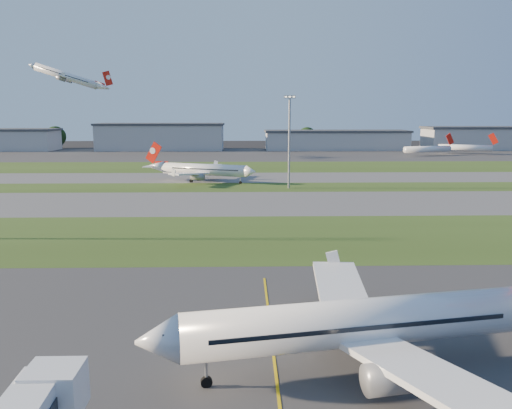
{
  "coord_description": "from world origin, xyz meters",
  "views": [
    {
      "loc": [
        2.51,
        -31.61,
        21.17
      ],
      "look_at": [
        4.27,
        45.02,
        7.0
      ],
      "focal_mm": 35.0,
      "sensor_mm": 36.0,
      "label": 1
    }
  ],
  "objects_px": {
    "mini_jet_far": "(465,148)",
    "mini_jet_near": "(428,149)",
    "light_mast_centre": "(289,136)",
    "airliner_taxiing": "(203,170)",
    "airliner_parked": "(371,323)"
  },
  "relations": [
    {
      "from": "mini_jet_far",
      "to": "mini_jet_near",
      "type": "bearing_deg",
      "value": -135.08
    },
    {
      "from": "light_mast_centre",
      "to": "airliner_taxiing",
      "type": "bearing_deg",
      "value": 152.01
    },
    {
      "from": "airliner_parked",
      "to": "mini_jet_far",
      "type": "bearing_deg",
      "value": 54.12
    },
    {
      "from": "mini_jet_near",
      "to": "light_mast_centre",
      "type": "height_order",
      "value": "light_mast_centre"
    },
    {
      "from": "light_mast_centre",
      "to": "airliner_parked",
      "type": "bearing_deg",
      "value": -91.23
    },
    {
      "from": "mini_jet_far",
      "to": "light_mast_centre",
      "type": "bearing_deg",
      "value": -110.08
    },
    {
      "from": "light_mast_centre",
      "to": "mini_jet_near",
      "type": "bearing_deg",
      "value": 53.63
    },
    {
      "from": "light_mast_centre",
      "to": "mini_jet_far",
      "type": "bearing_deg",
      "value": 48.93
    },
    {
      "from": "mini_jet_far",
      "to": "airliner_taxiing",
      "type": "bearing_deg",
      "value": -119.87
    },
    {
      "from": "airliner_taxiing",
      "to": "mini_jet_near",
      "type": "relative_size",
      "value": 1.18
    },
    {
      "from": "mini_jet_near",
      "to": "light_mast_centre",
      "type": "distance_m",
      "value": 132.95
    },
    {
      "from": "airliner_taxiing",
      "to": "mini_jet_far",
      "type": "xyz_separation_m",
      "value": [
        127.32,
        103.62,
        -0.51
      ]
    },
    {
      "from": "mini_jet_near",
      "to": "mini_jet_far",
      "type": "height_order",
      "value": "same"
    },
    {
      "from": "airliner_taxiing",
      "to": "mini_jet_near",
      "type": "bearing_deg",
      "value": -116.42
    },
    {
      "from": "mini_jet_near",
      "to": "airliner_taxiing",
      "type": "bearing_deg",
      "value": -154.66
    }
  ]
}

